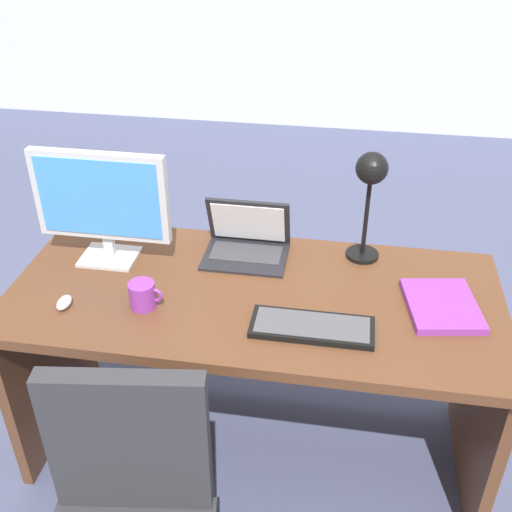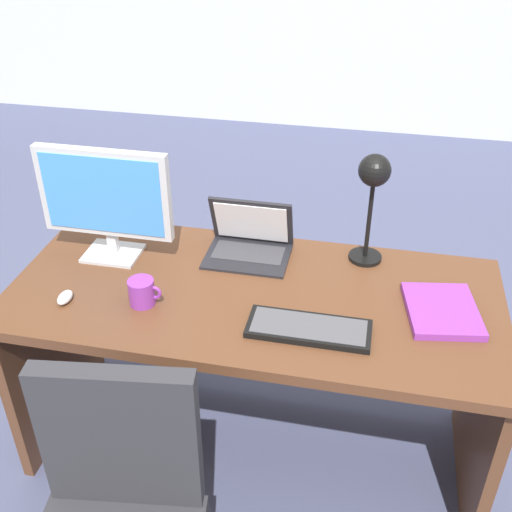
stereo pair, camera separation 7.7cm
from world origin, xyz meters
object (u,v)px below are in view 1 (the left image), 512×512
Objects in this scene: mouse at (64,303)px; laptop at (247,237)px; desk_lamp at (370,183)px; book at (442,306)px; monitor at (101,201)px; keyboard at (312,327)px; coffee_mug at (143,295)px; desk at (256,332)px.

laptop is at bearing 39.04° from mouse.
laptop is at bearing -178.23° from desk_lamp.
book is at bearing -44.11° from desk_lamp.
book is (0.26, -0.25, -0.30)m from desk_lamp.
monitor is 1.58× the size of laptop.
monitor is 1.13× the size of desk_lamp.
desk_lamp is at bearing 71.34° from keyboard.
laptop is 2.72× the size of coffee_mug.
monitor is 0.38m from mouse.
laptop is at bearing 108.58° from desk.
mouse is at bearing -140.96° from laptop.
book is (1.18, -0.11, -0.23)m from monitor.
monitor is at bearing 159.40° from keyboard.
book is (0.41, 0.18, 0.00)m from keyboard.
coffee_mug is (-0.55, 0.03, 0.03)m from keyboard.
mouse reaches higher than book.
monitor is 1.25× the size of keyboard.
book is (1.22, 0.19, -0.00)m from mouse.
laptop is 0.73m from book.
laptop is at bearing 14.61° from monitor.
mouse is (-0.60, -0.23, 0.23)m from desk.
laptop is 0.49m from desk_lamp.
laptop is at bearing 160.62° from book.
desk is 0.72m from monitor.
keyboard is at bearing -45.92° from desk.
laptop is 0.99× the size of book.
monitor reaches higher than laptop.
keyboard is 0.56m from coffee_mug.
monitor reaches higher than desk.
mouse is 0.67× the size of coffee_mug.
monitor is at bearing -171.23° from desk_lamp.
laptop is 0.50m from keyboard.
desk_lamp is 3.79× the size of coffee_mug.
keyboard is at bearing -108.66° from desk_lamp.
book is at bearing 8.57° from coffee_mug.
keyboard is 5.11× the size of mouse.
keyboard is 0.54m from desk_lamp.
monitor reaches higher than book.
book is (0.62, -0.04, 0.23)m from desk.
desk_lamp is at bearing 29.72° from coffee_mug.
desk_lamp is (0.42, 0.01, 0.24)m from laptop.
coffee_mug is at bearing 176.76° from keyboard.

